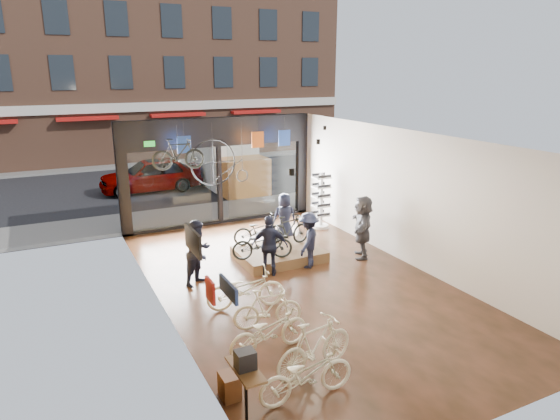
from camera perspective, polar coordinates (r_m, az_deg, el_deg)
ground_plane at (r=13.18m, az=2.15°, el=-8.47°), size 7.00×12.00×0.04m
ceiling at (r=12.12m, az=2.34°, el=8.31°), size 7.00×12.00×0.04m
wall_left at (r=11.34m, az=-13.62°, el=-2.63°), size 0.04×12.00×3.80m
wall_right at (r=14.48m, az=14.59°, el=1.31°), size 0.04×12.00×3.80m
wall_back at (r=8.12m, az=23.32°, el=-11.15°), size 7.00×0.04×3.80m
storefront at (r=17.87m, az=-6.98°, el=4.41°), size 7.00×0.26×3.80m
exit_sign at (r=16.93m, az=-14.71°, el=7.33°), size 0.35×0.06×0.18m
street_road at (r=26.74m, az=-13.31°, el=3.73°), size 30.00×18.00×0.02m
sidewalk_near at (r=19.41m, az=-7.98°, el=-0.30°), size 30.00×2.40×0.12m
sidewalk_far at (r=30.58m, az=-15.07°, el=5.23°), size 30.00×2.00×0.12m
opposite_building at (r=32.60m, az=-16.91°, el=18.01°), size 26.00×5.00×14.00m
street_car at (r=23.47m, az=-14.54°, el=3.94°), size 4.52×1.82×1.54m
box_truck at (r=23.35m, az=-5.91°, el=5.47°), size 2.09×6.26×2.47m
floor_bike_0 at (r=8.83m, az=3.02°, el=-18.24°), size 1.76×0.63×0.92m
floor_bike_1 at (r=9.46m, az=3.98°, el=-15.24°), size 1.82×0.83×1.06m
floor_bike_2 at (r=10.05m, az=-1.27°, el=-13.66°), size 1.80×0.79×0.92m
floor_bike_3 at (r=10.90m, az=-1.42°, el=-11.18°), size 1.57×0.71×0.91m
floor_bike_4 at (r=11.74m, az=-3.96°, el=-9.00°), size 1.93×1.01×0.96m
display_platform at (r=14.72m, az=-0.12°, el=-5.07°), size 2.40×1.80×0.30m
display_bike_left at (r=13.83m, az=-2.04°, el=-3.88°), size 1.78×1.03×0.88m
display_bike_mid at (r=14.77m, az=0.96°, el=-2.40°), size 1.67×0.77×0.97m
display_bike_right at (r=15.02m, az=-2.29°, el=-2.31°), size 1.70×0.81×0.86m
customer_1 at (r=13.02m, az=-9.28°, el=-4.80°), size 1.06×1.01×1.73m
customer_2 at (r=13.39m, az=-1.18°, el=-4.11°), size 1.06×0.83×1.68m
customer_3 at (r=13.97m, az=3.28°, el=-3.46°), size 1.15×1.14×1.59m
customer_4 at (r=16.05m, az=0.52°, el=-0.86°), size 0.86×0.64×1.59m
customer_5 at (r=14.84m, az=9.42°, el=-1.91°), size 1.40×1.76×1.87m
sunglasses_rack at (r=17.41m, az=4.70°, el=1.04°), size 0.68×0.61×1.95m
wall_merch at (r=8.50m, az=-6.90°, el=-13.19°), size 0.40×2.40×2.60m
penny_farthing at (r=16.09m, az=-6.60°, el=5.33°), size 1.87×0.06×1.50m
hung_bike at (r=15.44m, az=-11.55°, el=6.28°), size 1.62×0.63×0.95m
jersey_left at (r=16.50m, az=-10.90°, el=7.35°), size 0.45×0.03×0.55m
jersey_mid at (r=17.36m, az=-2.57°, el=8.03°), size 0.45×0.03×0.55m
jersey_right at (r=17.80m, az=0.50°, el=8.24°), size 0.45×0.03×0.55m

